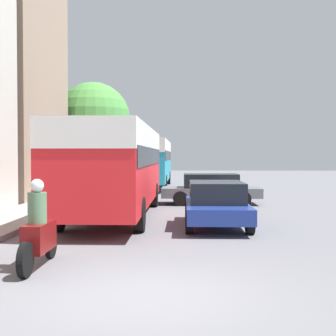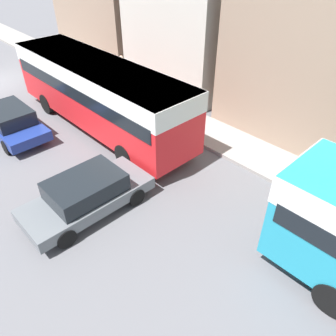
% 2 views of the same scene
% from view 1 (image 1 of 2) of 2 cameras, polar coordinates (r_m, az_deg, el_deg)
% --- Properties ---
extents(ground_plane, '(120.00, 120.00, 0.00)m').
position_cam_1_polar(ground_plane, '(7.54, -2.65, -15.27)').
color(ground_plane, slate).
extents(bus_lead, '(2.62, 10.63, 3.14)m').
position_cam_1_polar(bus_lead, '(16.64, -6.44, 1.04)').
color(bus_lead, red).
rests_on(bus_lead, ground_plane).
extents(bus_following, '(2.53, 11.51, 3.18)m').
position_cam_1_polar(bus_following, '(31.90, -2.17, 1.33)').
color(bus_following, teal).
rests_on(bus_following, ground_plane).
extents(motorcycle_behind_lead, '(0.38, 2.24, 1.73)m').
position_cam_1_polar(motorcycle_behind_lead, '(9.47, -15.52, -7.59)').
color(motorcycle_behind_lead, maroon).
rests_on(motorcycle_behind_lead, ground_plane).
extents(car_crossing, '(1.89, 4.26, 1.38)m').
position_cam_1_polar(car_crossing, '(14.34, 5.91, -4.27)').
color(car_crossing, navy).
rests_on(car_crossing, ground_plane).
extents(car_far_curb, '(4.38, 1.95, 1.36)m').
position_cam_1_polar(car_far_curb, '(21.01, 5.24, -2.44)').
color(car_far_curb, slate).
rests_on(car_far_curb, ground_plane).
extents(pedestrian_walking_away, '(0.40, 0.40, 1.83)m').
position_cam_1_polar(pedestrian_walking_away, '(35.34, -7.57, -0.24)').
color(pedestrian_walking_away, '#232838').
rests_on(pedestrian_walking_away, sidewalk).
extents(street_tree, '(4.75, 4.75, 6.68)m').
position_cam_1_polar(street_tree, '(30.27, -9.13, 5.83)').
color(street_tree, brown).
rests_on(street_tree, sidewalk).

